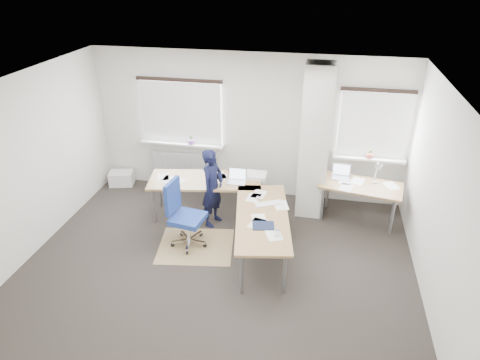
% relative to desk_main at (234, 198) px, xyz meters
% --- Properties ---
extents(ground, '(6.00, 6.00, 0.00)m').
position_rel_desk_main_xyz_m(ground, '(-0.07, -0.97, -0.69)').
color(ground, black).
rests_on(ground, ground).
extents(room_shell, '(6.04, 5.04, 2.82)m').
position_rel_desk_main_xyz_m(room_shell, '(0.12, -0.52, 1.05)').
color(room_shell, silver).
rests_on(room_shell, ground).
extents(floor_mat, '(1.35, 1.20, 0.01)m').
position_rel_desk_main_xyz_m(floor_mat, '(-0.55, -0.53, -0.69)').
color(floor_mat, '#997E53').
rests_on(floor_mat, ground).
extents(white_crate, '(0.55, 0.44, 0.29)m').
position_rel_desk_main_xyz_m(white_crate, '(-2.70, 1.28, -0.55)').
color(white_crate, white).
rests_on(white_crate, ground).
extents(desk_main, '(2.82, 2.63, 0.96)m').
position_rel_desk_main_xyz_m(desk_main, '(0.00, 0.00, 0.00)').
color(desk_main, olive).
rests_on(desk_main, ground).
extents(desk_side, '(1.50, 0.93, 1.22)m').
position_rel_desk_main_xyz_m(desk_side, '(2.10, 0.83, -0.01)').
color(desk_side, olive).
rests_on(desk_side, ground).
extents(task_chair, '(0.63, 0.62, 1.14)m').
position_rel_desk_main_xyz_m(task_chair, '(-0.71, -0.48, -0.37)').
color(task_chair, navy).
rests_on(task_chair, ground).
extents(person, '(0.48, 0.60, 1.43)m').
position_rel_desk_main_xyz_m(person, '(-0.43, 0.23, 0.02)').
color(person, black).
rests_on(person, ground).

